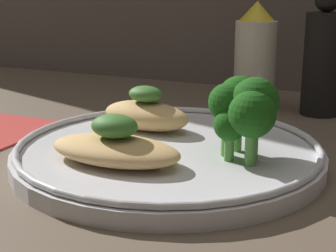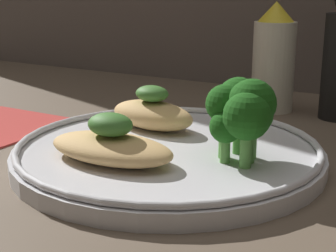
{
  "view_description": "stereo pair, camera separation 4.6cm",
  "coord_description": "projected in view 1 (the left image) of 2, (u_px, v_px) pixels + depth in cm",
  "views": [
    {
      "loc": [
        18.2,
        -39.96,
        15.64
      ],
      "look_at": [
        0.0,
        0.0,
        3.4
      ],
      "focal_mm": 55.0,
      "sensor_mm": 36.0,
      "label": 1
    },
    {
      "loc": [
        22.24,
        -37.86,
        15.64
      ],
      "look_at": [
        0.0,
        0.0,
        3.4
      ],
      "focal_mm": 55.0,
      "sensor_mm": 36.0,
      "label": 2
    }
  ],
  "objects": [
    {
      "name": "plate",
      "position": [
        168.0,
        152.0,
        0.46
      ],
      "size": [
        27.72,
        27.72,
        2.0
      ],
      "color": "silver",
      "rests_on": "ground_plane"
    },
    {
      "name": "grilled_meat_front",
      "position": [
        115.0,
        147.0,
        0.42
      ],
      "size": [
        11.47,
        6.03,
        4.07
      ],
      "color": "tan",
      "rests_on": "plate"
    },
    {
      "name": "sauce_bottle",
      "position": [
        255.0,
        58.0,
        0.65
      ],
      "size": [
        5.23,
        5.23,
        13.53
      ],
      "color": "silver",
      "rests_on": "ground_plane"
    },
    {
      "name": "ground_plane",
      "position": [
        168.0,
        167.0,
        0.47
      ],
      "size": [
        180.0,
        180.0,
        1.0
      ],
      "primitive_type": "cube",
      "color": "brown"
    },
    {
      "name": "grilled_meat_middle",
      "position": [
        146.0,
        113.0,
        0.52
      ],
      "size": [
        10.25,
        6.23,
        4.41
      ],
      "color": "tan",
      "rests_on": "plate"
    },
    {
      "name": "pepper_grinder",
      "position": [
        323.0,
        59.0,
        0.62
      ],
      "size": [
        4.56,
        4.56,
        15.3
      ],
      "color": "black",
      "rests_on": "ground_plane"
    },
    {
      "name": "broccoli_bunch",
      "position": [
        246.0,
        108.0,
        0.42
      ],
      "size": [
        6.05,
        6.75,
        6.96
      ],
      "color": "#569942",
      "rests_on": "plate"
    }
  ]
}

